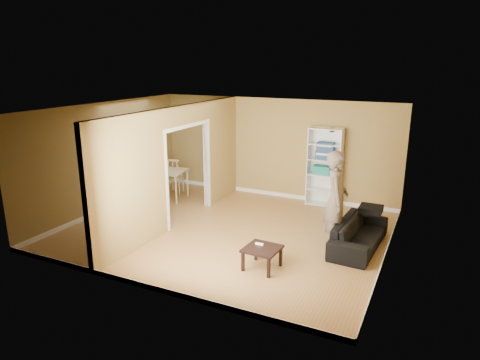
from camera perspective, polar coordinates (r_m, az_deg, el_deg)
name	(u,v)px	position (r m, az deg, el deg)	size (l,w,h in m)	color
room_shell	(227,172)	(8.85, -1.73, 1.08)	(6.50, 6.50, 6.50)	olive
partition	(178,166)	(9.45, -8.21, 1.86)	(0.22, 5.50, 2.60)	olive
wall_speaker	(332,130)	(10.71, 12.19, 6.56)	(0.10, 0.10, 0.10)	black
sofa	(359,230)	(8.65, 15.64, -6.42)	(0.82, 1.90, 0.73)	black
person	(337,191)	(8.36, 12.76, -1.49)	(0.64, 0.81, 2.24)	slate
bookshelf	(325,167)	(10.83, 11.27, 1.74)	(0.82, 0.36, 1.96)	white
paper_box_teal	(322,170)	(10.82, 10.85, 1.34)	(0.42, 0.27, 0.22)	#238172
paper_box_navy_b	(325,155)	(10.72, 11.23, 3.30)	(0.42, 0.28, 0.22)	navy
paper_box_navy_c	(326,147)	(10.67, 11.38, 4.35)	(0.41, 0.26, 0.21)	#242151
coffee_table	(262,251)	(7.54, 2.97, -9.40)	(0.59, 0.59, 0.39)	black
game_controller	(259,244)	(7.62, 2.59, -8.51)	(0.15, 0.04, 0.03)	white
dining_table	(162,173)	(11.44, -10.32, 0.95)	(1.21, 0.80, 0.75)	tan
chair_left	(138,176)	(11.95, -13.48, 0.58)	(0.47, 0.47, 1.02)	tan
chair_near	(151,186)	(10.97, -11.77, -0.79)	(0.45, 0.45, 0.97)	tan
chair_far	(176,175)	(11.88, -8.59, 0.64)	(0.45, 0.45, 0.98)	tan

